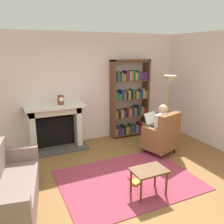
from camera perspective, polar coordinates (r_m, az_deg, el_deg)
The scene contains 13 objects.
ground at distance 4.23m, azimuth 5.94°, elevation -17.97°, with size 14.00×14.00×0.00m, color brown.
back_wall at distance 5.96m, azimuth -6.41°, elevation 5.74°, with size 5.60×0.10×2.70m, color silver.
side_wall_right at distance 6.29m, azimuth 21.44°, elevation 5.29°, with size 0.10×5.20×2.70m, color silver.
area_rug at distance 4.45m, azimuth 3.88°, elevation -16.05°, with size 2.40×1.80×0.01m, color #983347.
fireplace at distance 5.69m, azimuth -13.61°, elevation -3.12°, with size 1.37×0.64×1.08m.
mantel_clock at distance 5.46m, azimuth -12.33°, elevation 2.89°, with size 0.14×0.14×0.22m.
bookshelf at distance 6.29m, azimuth 4.33°, elevation 3.03°, with size 1.04×0.32×2.05m.
armchair_reading at distance 5.39m, azimuth 12.09°, elevation -5.69°, with size 0.80×0.78×0.97m.
seated_reader at distance 5.39m, azimuth 11.19°, elevation -3.43°, with size 0.47×0.59×1.14m.
sofa_floral at distance 3.93m, azimuth -24.08°, elevation -16.62°, with size 1.03×1.81×0.85m.
side_table at distance 3.93m, azimuth 8.95°, elevation -14.51°, with size 0.56×0.39×0.45m.
scattered_books at distance 4.39m, azimuth 5.54°, elevation -16.19°, with size 0.23×0.33×0.04m.
floor_lamp at distance 6.02m, azimuth 13.76°, elevation 6.18°, with size 0.32×0.32×1.68m.
Camera 1 is at (-1.87, -3.02, 2.30)m, focal length 37.70 mm.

